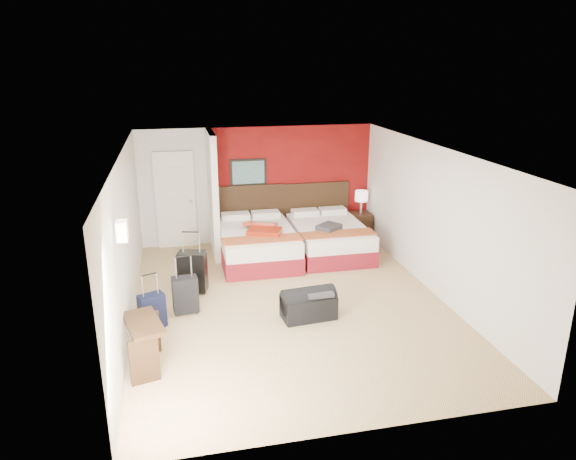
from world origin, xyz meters
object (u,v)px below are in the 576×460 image
object	(u,v)px
bed_left	(257,245)
nightstand	(360,226)
table_lamp	(361,202)
desk	(145,345)
suitcase_navy	(152,312)
duffel_bag	(308,306)
bed_right	(329,239)
red_suitcase_open	(263,228)
suitcase_charcoal	(185,296)
suitcase_black	(193,273)

from	to	relation	value
bed_left	nightstand	bearing A→B (deg)	17.06
table_lamp	desk	bearing A→B (deg)	-136.13
suitcase_navy	bed_left	bearing A→B (deg)	27.78
duffel_bag	bed_right	bearing A→B (deg)	61.54
red_suitcase_open	nightstand	bearing A→B (deg)	41.96
bed_right	suitcase_charcoal	world-z (taller)	bed_right
bed_right	suitcase_navy	xyz separation A→B (m)	(-3.48, -2.52, -0.05)
bed_left	suitcase_navy	size ratio (longest dim) A/B	4.09
suitcase_charcoal	duffel_bag	distance (m)	1.94
red_suitcase_open	suitcase_charcoal	size ratio (longest dim) A/B	1.50
desk	bed_right	bearing A→B (deg)	30.58
bed_right	duffel_bag	world-z (taller)	bed_right
suitcase_navy	desk	bearing A→B (deg)	-116.47
table_lamp	suitcase_black	xyz separation A→B (m)	(-3.76, -2.04, -0.51)
table_lamp	duffel_bag	bearing A→B (deg)	-121.26
red_suitcase_open	bed_left	bearing A→B (deg)	157.16
nightstand	suitcase_navy	xyz separation A→B (m)	(-4.41, -3.21, -0.05)
red_suitcase_open	nightstand	distance (m)	2.51
duffel_bag	suitcase_charcoal	bearing A→B (deg)	157.07
red_suitcase_open	desk	xyz separation A→B (m)	(-2.13, -3.45, -0.35)
table_lamp	duffel_bag	xyz separation A→B (m)	(-2.06, -3.39, -0.65)
bed_left	duffel_bag	distance (m)	2.68
bed_right	desk	xyz separation A→B (m)	(-3.53, -3.59, 0.03)
suitcase_navy	duffel_bag	size ratio (longest dim) A/B	0.63
suitcase_navy	duffel_bag	xyz separation A→B (m)	(2.35, -0.18, -0.05)
bed_left	bed_right	bearing A→B (deg)	1.90
duffel_bag	desk	xyz separation A→B (m)	(-2.40, -0.90, 0.13)
bed_right	table_lamp	bearing A→B (deg)	37.01
duffel_bag	desk	bearing A→B (deg)	-165.25
red_suitcase_open	table_lamp	xyz separation A→B (m)	(2.34, 0.84, 0.17)
red_suitcase_open	suitcase_black	xyz separation A→B (m)	(-1.42, -1.20, -0.33)
bed_left	suitcase_black	world-z (taller)	suitcase_black
nightstand	suitcase_charcoal	world-z (taller)	nightstand
bed_right	table_lamp	size ratio (longest dim) A/B	4.04
bed_left	red_suitcase_open	distance (m)	0.39
bed_right	red_suitcase_open	world-z (taller)	red_suitcase_open
bed_right	nightstand	xyz separation A→B (m)	(0.93, 0.69, -0.00)
nightstand	suitcase_black	size ratio (longest dim) A/B	0.86
suitcase_black	suitcase_navy	distance (m)	1.34
suitcase_black	table_lamp	bearing A→B (deg)	43.12
bed_left	desk	size ratio (longest dim) A/B	2.60
bed_left	red_suitcase_open	world-z (taller)	red_suitcase_open
suitcase_navy	desk	world-z (taller)	desk
red_suitcase_open	suitcase_navy	xyz separation A→B (m)	(-2.07, -2.37, -0.43)
suitcase_charcoal	bed_right	bearing A→B (deg)	29.78
suitcase_black	suitcase_navy	world-z (taller)	suitcase_black
bed_left	red_suitcase_open	size ratio (longest dim) A/B	2.42
duffel_bag	suitcase_navy	bearing A→B (deg)	169.96
bed_left	desk	xyz separation A→B (m)	(-2.03, -3.55, 0.02)
red_suitcase_open	table_lamp	bearing A→B (deg)	41.96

